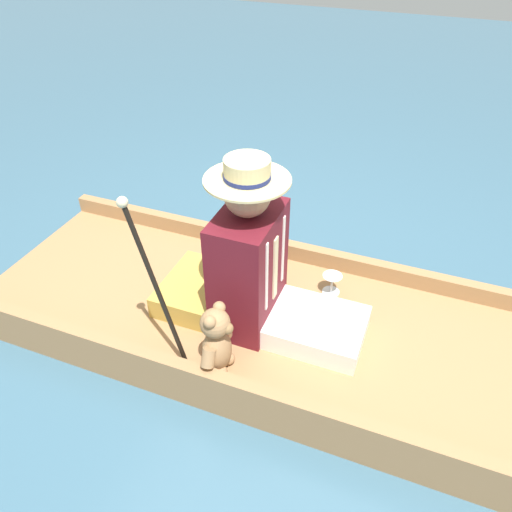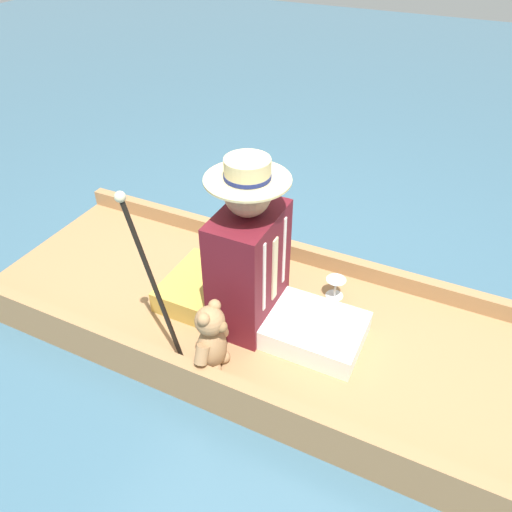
# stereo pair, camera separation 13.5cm
# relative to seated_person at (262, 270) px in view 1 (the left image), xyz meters

# --- Properties ---
(ground_plane) EXTENTS (16.00, 16.00, 0.00)m
(ground_plane) POSITION_rel_seated_person_xyz_m (-0.05, -0.03, -0.45)
(ground_plane) COLOR #385B70
(punt_boat) EXTENTS (1.05, 2.83, 0.23)m
(punt_boat) POSITION_rel_seated_person_xyz_m (-0.05, -0.03, -0.37)
(punt_boat) COLOR #997047
(punt_boat) RESTS_ON ground_plane
(seat_cushion) EXTENTS (0.43, 0.30, 0.11)m
(seat_cushion) POSITION_rel_seated_person_xyz_m (-0.03, -0.37, -0.26)
(seat_cushion) COLOR #B7933D
(seat_cushion) RESTS_ON punt_boat
(seated_person) EXTENTS (0.39, 0.74, 0.85)m
(seated_person) POSITION_rel_seated_person_xyz_m (0.00, 0.00, 0.00)
(seated_person) COLOR white
(seated_person) RESTS_ON punt_boat
(teddy_bear) EXTENTS (0.24, 0.14, 0.35)m
(teddy_bear) POSITION_rel_seated_person_xyz_m (0.34, -0.07, -0.15)
(teddy_bear) COLOR #9E754C
(teddy_bear) RESTS_ON punt_boat
(wine_glass) EXTENTS (0.10, 0.10, 0.11)m
(wine_glass) POSITION_rel_seated_person_xyz_m (-0.33, 0.26, -0.24)
(wine_glass) COLOR silver
(wine_glass) RESTS_ON punt_boat
(walking_cane) EXTENTS (0.04, 0.22, 0.82)m
(walking_cane) POSITION_rel_seated_person_xyz_m (0.38, -0.32, 0.17)
(walking_cane) COLOR black
(walking_cane) RESTS_ON punt_boat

